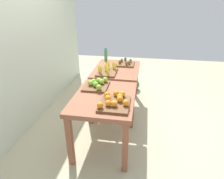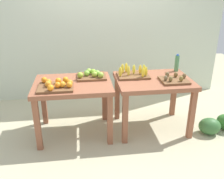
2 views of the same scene
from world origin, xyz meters
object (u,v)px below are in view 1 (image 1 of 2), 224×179
(display_table_right, at_px, (117,74))
(apple_bin, at_px, (97,84))
(water_bottle, at_px, (106,55))
(banana_crate, at_px, (107,70))
(display_table_left, at_px, (104,104))
(watermelon_pile, at_px, (133,82))
(orange_bin, at_px, (114,101))
(kiwi_bin, at_px, (125,63))

(display_table_right, relative_size, apple_bin, 2.52)
(water_bottle, bearing_deg, apple_bin, -174.44)
(banana_crate, bearing_deg, apple_bin, 176.53)
(display_table_left, height_order, banana_crate, banana_crate)
(apple_bin, bearing_deg, water_bottle, 5.56)
(display_table_right, bearing_deg, watermelon_pile, -15.42)
(orange_bin, xyz_separation_m, kiwi_bin, (1.56, 0.03, -0.01))
(banana_crate, bearing_deg, display_table_left, -171.75)
(watermelon_pile, bearing_deg, orange_bin, 177.68)
(display_table_right, height_order, watermelon_pile, display_table_right)
(display_table_left, distance_m, orange_bin, 0.30)
(orange_bin, relative_size, watermelon_pile, 0.65)
(display_table_left, distance_m, display_table_right, 1.12)
(display_table_right, bearing_deg, banana_crate, 154.83)
(banana_crate, bearing_deg, watermelon_pile, -17.66)
(orange_bin, distance_m, apple_bin, 0.57)
(banana_crate, distance_m, water_bottle, 0.72)
(water_bottle, bearing_deg, kiwi_bin, -114.85)
(water_bottle, bearing_deg, orange_bin, -165.51)
(display_table_left, height_order, water_bottle, water_bottle)
(apple_bin, distance_m, kiwi_bin, 1.14)
(apple_bin, xyz_separation_m, water_bottle, (1.29, 0.13, 0.08))
(apple_bin, relative_size, watermelon_pile, 0.61)
(banana_crate, distance_m, kiwi_bin, 0.57)
(display_table_right, bearing_deg, apple_bin, 169.41)
(apple_bin, xyz_separation_m, kiwi_bin, (1.10, -0.30, -0.01))
(apple_bin, relative_size, kiwi_bin, 1.13)
(display_table_left, relative_size, orange_bin, 2.35)
(display_table_left, relative_size, banana_crate, 2.34)
(orange_bin, relative_size, banana_crate, 0.99)
(display_table_left, xyz_separation_m, kiwi_bin, (1.36, -0.14, 0.14))
(display_table_right, xyz_separation_m, watermelon_pile, (0.94, -0.26, -0.54))
(watermelon_pile, bearing_deg, kiwi_bin, 170.08)
(display_table_left, bearing_deg, display_table_right, 0.00)
(orange_bin, distance_m, banana_crate, 1.09)
(kiwi_bin, distance_m, watermelon_pile, 0.98)
(orange_bin, height_order, kiwi_bin, orange_bin)
(display_table_right, distance_m, banana_crate, 0.33)
(display_table_left, relative_size, display_table_right, 1.00)
(orange_bin, height_order, banana_crate, banana_crate)
(kiwi_bin, bearing_deg, display_table_left, 174.26)
(display_table_left, xyz_separation_m, water_bottle, (1.56, 0.29, 0.24))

